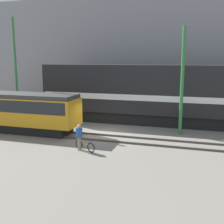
{
  "coord_description": "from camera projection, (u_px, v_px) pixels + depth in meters",
  "views": [
    {
      "loc": [
        6.84,
        -19.72,
        5.71
      ],
      "look_at": [
        0.83,
        -0.12,
        1.8
      ],
      "focal_mm": 45.0,
      "sensor_mm": 36.0,
      "label": 1
    }
  ],
  "objects": [
    {
      "name": "ground_plane",
      "position": [
        102.0,
        134.0,
        21.55
      ],
      "size": [
        120.0,
        120.0,
        0.0
      ],
      "primitive_type": "plane",
      "color": "slate"
    },
    {
      "name": "streetcar",
      "position": [
        11.0,
        109.0,
        22.27
      ],
      "size": [
        11.19,
        2.54,
        3.07
      ],
      "color": "black",
      "rests_on": "ground"
    },
    {
      "name": "utility_pole_center",
      "position": [
        182.0,
        82.0,
        20.87
      ],
      "size": [
        0.26,
        0.26,
        8.05
      ],
      "color": "#2D7238",
      "rests_on": "ground"
    },
    {
      "name": "freight_locomotive",
      "position": [
        162.0,
        94.0,
        24.4
      ],
      "size": [
        21.43,
        3.04,
        5.78
      ],
      "color": "black",
      "rests_on": "ground"
    },
    {
      "name": "person",
      "position": [
        79.0,
        134.0,
        17.62
      ],
      "size": [
        0.34,
        0.42,
        1.68
      ],
      "color": "#8C7A5B",
      "rests_on": "ground"
    },
    {
      "name": "building_backdrop",
      "position": [
        138.0,
        55.0,
        32.52
      ],
      "size": [
        40.5,
        6.0,
        12.33
      ],
      "color": "gray",
      "rests_on": "ground"
    },
    {
      "name": "utility_pole_left",
      "position": [
        16.0,
        71.0,
        24.91
      ],
      "size": [
        0.2,
        0.2,
        9.25
      ],
      "color": "#2D7238",
      "rests_on": "ground"
    },
    {
      "name": "bicycle",
      "position": [
        85.0,
        146.0,
        17.64
      ],
      "size": [
        1.59,
        0.78,
        0.68
      ],
      "color": "black",
      "rests_on": "ground"
    },
    {
      "name": "track_near",
      "position": [
        97.0,
        137.0,
        20.49
      ],
      "size": [
        60.0,
        1.5,
        0.14
      ],
      "color": "#47423D",
      "rests_on": "ground"
    },
    {
      "name": "track_far",
      "position": [
        119.0,
        120.0,
        26.02
      ],
      "size": [
        60.0,
        1.51,
        0.14
      ],
      "color": "#47423D",
      "rests_on": "ground"
    }
  ]
}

